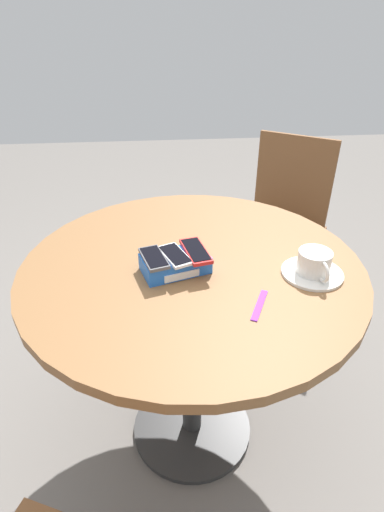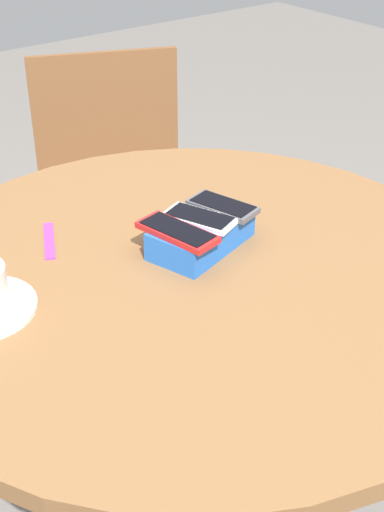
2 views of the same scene
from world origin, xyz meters
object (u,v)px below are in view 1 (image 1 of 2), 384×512
object	(u,v)px
coffee_cup	(315,262)
phone_white	(175,255)
phone_box	(175,263)
saucer	(312,273)
round_table	(192,298)
phone_gray	(154,258)
chair_near_window	(281,226)
lanyard_strap	(259,305)
phone_red	(196,251)

from	to	relation	value
coffee_cup	phone_white	bearing A→B (deg)	172.34
phone_box	saucer	size ratio (longest dim) A/B	1.21
phone_box	phone_white	bearing A→B (deg)	-95.26
round_table	phone_gray	world-z (taller)	phone_gray
round_table	phone_gray	bearing A→B (deg)	-153.12
round_table	phone_gray	size ratio (longest dim) A/B	7.55
saucer	chair_near_window	world-z (taller)	chair_near_window
phone_gray	chair_near_window	distance (m)	1.09
phone_box	round_table	bearing A→B (deg)	39.22
phone_box	coffee_cup	xyz separation A→B (m)	(0.37, -0.05, 0.02)
phone_white	lanyard_strap	xyz separation A→B (m)	(0.20, -0.17, -0.05)
phone_box	phone_white	distance (m)	0.03
lanyard_strap	saucer	bearing A→B (deg)	34.47
phone_red	lanyard_strap	xyz separation A→B (m)	(0.14, -0.18, -0.05)
phone_white	lanyard_strap	size ratio (longest dim) A/B	1.07
phone_box	chair_near_window	bearing A→B (deg)	54.77
saucer	coffee_cup	size ratio (longest dim) A/B	1.36
coffee_cup	lanyard_strap	bearing A→B (deg)	-146.16
lanyard_strap	phone_gray	bearing A→B (deg)	147.95
round_table	lanyard_strap	xyz separation A→B (m)	(0.15, -0.21, 0.13)
phone_white	chair_near_window	xyz separation A→B (m)	(0.57, 0.81, -0.36)
coffee_cup	phone_box	bearing A→B (deg)	171.68
phone_box	phone_red	world-z (taller)	phone_red
phone_box	lanyard_strap	distance (m)	0.26
round_table	phone_box	size ratio (longest dim) A/B	4.85
phone_white	phone_red	distance (m)	0.06
phone_gray	chair_near_window	world-z (taller)	chair_near_window
saucer	coffee_cup	distance (m)	0.04
phone_white	phone_red	world-z (taller)	phone_red
lanyard_strap	chair_near_window	xyz separation A→B (m)	(0.37, 0.98, -0.31)
phone_gray	phone_box	bearing A→B (deg)	13.31
phone_box	chair_near_window	distance (m)	1.04
phone_white	lanyard_strap	bearing A→B (deg)	-40.51
phone_white	saucer	xyz separation A→B (m)	(0.37, -0.05, -0.05)
saucer	lanyard_strap	world-z (taller)	saucer
phone_box	coffee_cup	bearing A→B (deg)	-8.32
phone_gray	lanyard_strap	bearing A→B (deg)	-32.05
phone_red	lanyard_strap	distance (m)	0.24
phone_red	saucer	size ratio (longest dim) A/B	0.88
saucer	round_table	bearing A→B (deg)	163.92
phone_gray	lanyard_strap	size ratio (longest dim) A/B	1.05
round_table	lanyard_strap	size ratio (longest dim) A/B	7.92
round_table	phone_box	distance (m)	0.17
phone_box	phone_gray	distance (m)	0.07
round_table	saucer	distance (m)	0.36
phone_red	coffee_cup	bearing A→B (deg)	-11.89
coffee_cup	lanyard_strap	distance (m)	0.21
phone_box	coffee_cup	distance (m)	0.37
lanyard_strap	round_table	bearing A→B (deg)	124.41
round_table	saucer	size ratio (longest dim) A/B	5.85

